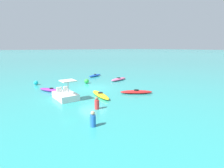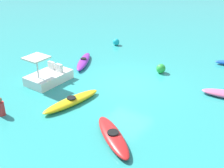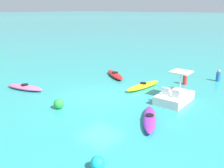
{
  "view_description": "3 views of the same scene",
  "coord_description": "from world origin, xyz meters",
  "px_view_note": "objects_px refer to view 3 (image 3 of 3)",
  "views": [
    {
      "loc": [
        16.03,
        -8.84,
        4.23
      ],
      "look_at": [
        1.51,
        1.57,
        0.51
      ],
      "focal_mm": 28.47,
      "sensor_mm": 36.0,
      "label": 1
    },
    {
      "loc": [
        12.02,
        7.77,
        7.07
      ],
      "look_at": [
        1.59,
        0.18,
        0.72
      ],
      "focal_mm": 46.91,
      "sensor_mm": 36.0,
      "label": 2
    },
    {
      "loc": [
        -10.31,
        -9.03,
        5.17
      ],
      "look_at": [
        1.57,
        0.34,
        0.46
      ],
      "focal_mm": 39.2,
      "sensor_mm": 36.0,
      "label": 3
    }
  ],
  "objects_px": {
    "person_near_shore": "(218,76)",
    "person_by_kayaks": "(185,79)",
    "kayak_pink": "(25,87)",
    "buoy_cyan": "(98,163)",
    "kayak_yellow": "(143,86)",
    "kayak_purple": "(150,119)",
    "buoy_green": "(59,104)",
    "kayak_red": "(115,75)",
    "pedal_boat_white": "(175,96)"
  },
  "relations": [
    {
      "from": "pedal_boat_white",
      "to": "buoy_cyan",
      "type": "distance_m",
      "value": 7.4
    },
    {
      "from": "buoy_cyan",
      "to": "kayak_pink",
      "type": "bearing_deg",
      "value": 70.53
    },
    {
      "from": "kayak_purple",
      "to": "person_by_kayaks",
      "type": "xyz_separation_m",
      "value": [
        6.78,
        1.04,
        0.22
      ]
    },
    {
      "from": "buoy_cyan",
      "to": "person_near_shore",
      "type": "xyz_separation_m",
      "value": [
        13.27,
        -0.11,
        0.14
      ]
    },
    {
      "from": "kayak_yellow",
      "to": "buoy_green",
      "type": "relative_size",
      "value": 5.95
    },
    {
      "from": "kayak_yellow",
      "to": "kayak_pink",
      "type": "bearing_deg",
      "value": 130.75
    },
    {
      "from": "buoy_green",
      "to": "person_by_kayaks",
      "type": "height_order",
      "value": "person_by_kayaks"
    },
    {
      "from": "buoy_cyan",
      "to": "person_by_kayaks",
      "type": "bearing_deg",
      "value": 7.76
    },
    {
      "from": "kayak_purple",
      "to": "pedal_boat_white",
      "type": "height_order",
      "value": "pedal_boat_white"
    },
    {
      "from": "kayak_purple",
      "to": "person_near_shore",
      "type": "bearing_deg",
      "value": -3.56
    },
    {
      "from": "kayak_purple",
      "to": "person_by_kayaks",
      "type": "relative_size",
      "value": 3.3
    },
    {
      "from": "kayak_red",
      "to": "kayak_yellow",
      "type": "bearing_deg",
      "value": -108.59
    },
    {
      "from": "kayak_purple",
      "to": "pedal_boat_white",
      "type": "xyz_separation_m",
      "value": [
        3.15,
        0.19,
        0.17
      ]
    },
    {
      "from": "person_near_shore",
      "to": "pedal_boat_white",
      "type": "bearing_deg",
      "value": 172.77
    },
    {
      "from": "kayak_pink",
      "to": "kayak_red",
      "type": "relative_size",
      "value": 1.02
    },
    {
      "from": "kayak_pink",
      "to": "pedal_boat_white",
      "type": "xyz_separation_m",
      "value": [
        4.07,
        -8.71,
        0.17
      ]
    },
    {
      "from": "kayak_red",
      "to": "person_near_shore",
      "type": "distance_m",
      "value": 7.69
    },
    {
      "from": "pedal_boat_white",
      "to": "buoy_cyan",
      "type": "xyz_separation_m",
      "value": [
        -7.37,
        -0.64,
        -0.09
      ]
    },
    {
      "from": "person_near_shore",
      "to": "kayak_red",
      "type": "bearing_deg",
      "value": 119.04
    },
    {
      "from": "kayak_yellow",
      "to": "person_near_shore",
      "type": "bearing_deg",
      "value": -35.85
    },
    {
      "from": "person_near_shore",
      "to": "person_by_kayaks",
      "type": "bearing_deg",
      "value": 144.7
    },
    {
      "from": "person_by_kayaks",
      "to": "buoy_cyan",
      "type": "bearing_deg",
      "value": -172.24
    },
    {
      "from": "buoy_cyan",
      "to": "person_by_kayaks",
      "type": "height_order",
      "value": "person_by_kayaks"
    },
    {
      "from": "kayak_red",
      "to": "person_by_kayaks",
      "type": "bearing_deg",
      "value": -74.05
    },
    {
      "from": "kayak_yellow",
      "to": "kayak_purple",
      "type": "height_order",
      "value": "same"
    },
    {
      "from": "kayak_pink",
      "to": "buoy_cyan",
      "type": "xyz_separation_m",
      "value": [
        -3.3,
        -9.35,
        0.08
      ]
    },
    {
      "from": "person_near_shore",
      "to": "person_by_kayaks",
      "type": "xyz_separation_m",
      "value": [
        -2.27,
        1.61,
        0.0
      ]
    },
    {
      "from": "person_near_shore",
      "to": "kayak_purple",
      "type": "bearing_deg",
      "value": 176.44
    },
    {
      "from": "person_by_kayaks",
      "to": "kayak_purple",
      "type": "bearing_deg",
      "value": -171.24
    },
    {
      "from": "kayak_purple",
      "to": "person_near_shore",
      "type": "distance_m",
      "value": 9.07
    },
    {
      "from": "kayak_pink",
      "to": "kayak_purple",
      "type": "relative_size",
      "value": 1.0
    },
    {
      "from": "kayak_purple",
      "to": "person_by_kayaks",
      "type": "distance_m",
      "value": 6.86
    },
    {
      "from": "buoy_cyan",
      "to": "buoy_green",
      "type": "height_order",
      "value": "buoy_green"
    },
    {
      "from": "kayak_red",
      "to": "person_near_shore",
      "type": "relative_size",
      "value": 3.23
    },
    {
      "from": "kayak_pink",
      "to": "kayak_yellow",
      "type": "height_order",
      "value": "same"
    },
    {
      "from": "kayak_yellow",
      "to": "buoy_green",
      "type": "xyz_separation_m",
      "value": [
        -5.84,
        1.72,
        0.11
      ]
    },
    {
      "from": "kayak_red",
      "to": "person_by_kayaks",
      "type": "relative_size",
      "value": 3.23
    },
    {
      "from": "kayak_yellow",
      "to": "pedal_boat_white",
      "type": "relative_size",
      "value": 1.33
    },
    {
      "from": "buoy_cyan",
      "to": "person_by_kayaks",
      "type": "distance_m",
      "value": 11.1
    },
    {
      "from": "kayak_pink",
      "to": "buoy_green",
      "type": "distance_m",
      "value": 4.31
    },
    {
      "from": "kayak_purple",
      "to": "person_by_kayaks",
      "type": "bearing_deg",
      "value": 8.76
    },
    {
      "from": "kayak_pink",
      "to": "person_by_kayaks",
      "type": "height_order",
      "value": "person_by_kayaks"
    },
    {
      "from": "kayak_red",
      "to": "buoy_green",
      "type": "height_order",
      "value": "buoy_green"
    },
    {
      "from": "kayak_red",
      "to": "buoy_cyan",
      "type": "relative_size",
      "value": 5.77
    },
    {
      "from": "kayak_red",
      "to": "buoy_green",
      "type": "distance_m",
      "value": 7.09
    },
    {
      "from": "pedal_boat_white",
      "to": "kayak_red",
      "type": "bearing_deg",
      "value": 70.05
    },
    {
      "from": "kayak_purple",
      "to": "pedal_boat_white",
      "type": "relative_size",
      "value": 1.18
    },
    {
      "from": "pedal_boat_white",
      "to": "person_near_shore",
      "type": "bearing_deg",
      "value": -7.23
    },
    {
      "from": "kayak_red",
      "to": "kayak_pink",
      "type": "bearing_deg",
      "value": 156.32
    },
    {
      "from": "kayak_purple",
      "to": "buoy_cyan",
      "type": "xyz_separation_m",
      "value": [
        -4.22,
        -0.46,
        0.08
      ]
    }
  ]
}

